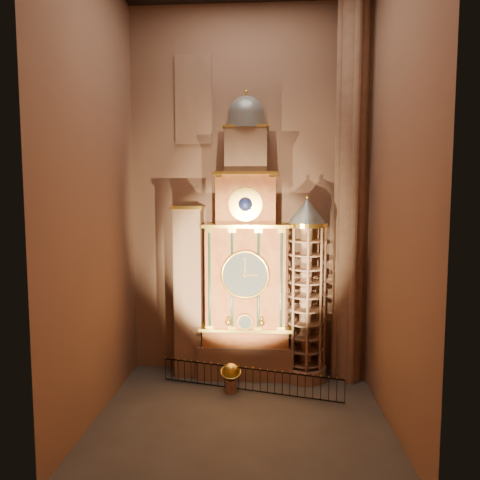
# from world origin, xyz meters

# --- Properties ---
(floor) EXTENTS (14.00, 14.00, 0.00)m
(floor) POSITION_xyz_m (0.00, 0.00, 0.00)
(floor) COLOR #383330
(floor) RESTS_ON ground
(wall_back) EXTENTS (22.00, 0.00, 22.00)m
(wall_back) POSITION_xyz_m (0.00, 6.00, 11.00)
(wall_back) COLOR #8C5D4B
(wall_back) RESTS_ON floor
(wall_left) EXTENTS (0.00, 22.00, 22.00)m
(wall_left) POSITION_xyz_m (-7.00, 0.00, 11.00)
(wall_left) COLOR #8C5D4B
(wall_left) RESTS_ON floor
(wall_right) EXTENTS (0.00, 22.00, 22.00)m
(wall_right) POSITION_xyz_m (7.00, 0.00, 11.00)
(wall_right) COLOR #8C5D4B
(wall_right) RESTS_ON floor
(astronomical_clock) EXTENTS (5.60, 2.41, 16.70)m
(astronomical_clock) POSITION_xyz_m (0.00, 4.96, 6.68)
(astronomical_clock) COLOR #8C634C
(astronomical_clock) RESTS_ON floor
(portrait_tower) EXTENTS (1.80, 1.60, 10.20)m
(portrait_tower) POSITION_xyz_m (-3.40, 4.98, 5.15)
(portrait_tower) COLOR #8C634C
(portrait_tower) RESTS_ON floor
(stair_turret) EXTENTS (2.50, 2.50, 10.80)m
(stair_turret) POSITION_xyz_m (3.50, 4.70, 5.27)
(stair_turret) COLOR #8C634C
(stair_turret) RESTS_ON floor
(gothic_pier) EXTENTS (2.04, 2.04, 22.00)m
(gothic_pier) POSITION_xyz_m (6.10, 5.00, 11.00)
(gothic_pier) COLOR #8C634C
(gothic_pier) RESTS_ON floor
(stained_glass_window) EXTENTS (2.20, 0.14, 5.20)m
(stained_glass_window) POSITION_xyz_m (-3.20, 5.92, 16.50)
(stained_glass_window) COLOR navy
(stained_glass_window) RESTS_ON wall_back
(celestial_globe) EXTENTS (1.19, 1.13, 1.64)m
(celestial_globe) POSITION_xyz_m (-0.72, 2.58, 0.98)
(celestial_globe) COLOR #8C634C
(celestial_globe) RESTS_ON floor
(iron_railing) EXTENTS (9.93, 2.47, 1.29)m
(iron_railing) POSITION_xyz_m (0.30, 2.66, 0.70)
(iron_railing) COLOR black
(iron_railing) RESTS_ON floor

